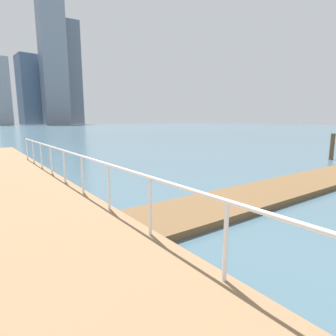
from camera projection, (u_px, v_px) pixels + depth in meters
The scene contains 8 objects.
ground_plane at pixel (102, 166), 14.63m from camera, with size 300.00×300.00×0.00m, color #476675.
floating_dock at pixel (282, 189), 9.41m from camera, with size 12.88×2.00×0.18m, color brown.
boardwalk_railing at pixel (227, 217), 3.36m from camera, with size 0.06×28.21×1.08m.
dock_piling_0 at pixel (332, 147), 16.94m from camera, with size 0.26×0.26×1.62m, color brown.
skyline_tower_2 at pixel (4, 92), 137.05m from camera, with size 6.45×6.75×33.17m, color #8C939E.
skyline_tower_3 at pixel (31, 91), 158.54m from camera, with size 12.69×13.82×38.80m, color slate.
skyline_tower_4 at pixel (53, 63), 151.93m from camera, with size 13.36×8.73×67.76m, color gray.
skyline_tower_5 at pixel (73, 75), 169.87m from camera, with size 8.49×13.26×60.77m, color slate.
Camera 1 is at (-5.62, 6.24, 2.42)m, focal length 29.25 mm.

